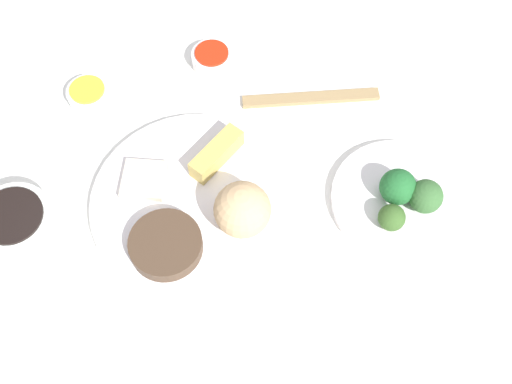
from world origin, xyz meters
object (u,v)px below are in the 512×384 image
Objects in this scene: main_plate at (193,205)px; soy_sauce_bowl at (16,222)px; broccoli_plate at (400,200)px; chopsticks_pair at (311,98)px; sauce_ramekin_sweet_and_sour at (210,59)px; sauce_ramekin_hot_mustard at (89,95)px.

main_plate is 2.81× the size of soy_sauce_bowl.
main_plate reaches higher than broccoli_plate.
soy_sauce_bowl is 0.48m from chopsticks_pair.
broccoli_plate is at bearing -82.32° from soy_sauce_bowl.
sauce_ramekin_sweet_and_sour is at bearing -37.59° from soy_sauce_bowl.
sauce_ramekin_sweet_and_sour is at bearing -65.18° from sauce_ramekin_hot_mustard.
sauce_ramekin_sweet_and_sour is 1.00× the size of sauce_ramekin_hot_mustard.
soy_sauce_bowl is at bearing 101.16° from main_plate.
chopsticks_pair is at bearing 36.19° from broccoli_plate.
sauce_ramekin_hot_mustard is (0.16, 0.48, 0.01)m from broccoli_plate.
sauce_ramekin_hot_mustard is (0.23, -0.06, -0.01)m from soy_sauce_bowl.
sauce_ramekin_hot_mustard is 0.31× the size of chopsticks_pair.
soy_sauce_bowl is at bearing 165.59° from sauce_ramekin_hot_mustard.
sauce_ramekin_hot_mustard is (0.18, 0.18, 0.00)m from main_plate.
sauce_ramekin_sweet_and_sour is (0.24, 0.29, 0.01)m from broccoli_plate.
sauce_ramekin_sweet_and_sour is (0.31, -0.24, -0.01)m from soy_sauce_bowl.
main_plate is at bearing -78.84° from soy_sauce_bowl.
broccoli_plate is 0.22m from chopsticks_pair.
main_plate reaches higher than chopsticks_pair.
sauce_ramekin_hot_mustard is at bearing -14.41° from soy_sauce_bowl.
soy_sauce_bowl is 1.62× the size of sauce_ramekin_sweet_and_sour.
broccoli_plate is 0.54m from soy_sauce_bowl.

